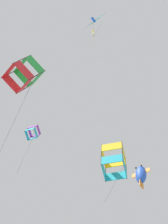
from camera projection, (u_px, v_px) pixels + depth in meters
kite_box_upper_right at (33, 133)px, 31.51m from camera, size 1.55×1.14×5.47m
kite_box_highest at (114, 161)px, 25.16m from camera, size 2.03×1.68×4.91m
kite_delta_far_centre at (95, 21)px, 32.86m from camera, size 1.76×1.89×4.51m
kite_fish_low_drifter at (141, 175)px, 29.80m from camera, size 1.29×1.36×2.24m
kite_box_mid_left at (24, 74)px, 19.69m from camera, size 2.12×2.09×7.55m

